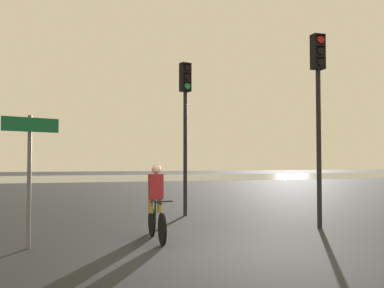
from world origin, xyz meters
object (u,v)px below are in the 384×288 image
(direction_sign_post, at_px, (30,161))
(traffic_light_near_right, at_px, (318,94))
(cyclist, at_px, (156,202))
(traffic_light_center, at_px, (185,110))

(direction_sign_post, bearing_deg, traffic_light_near_right, 163.16)
(traffic_light_near_right, height_order, direction_sign_post, traffic_light_near_right)
(direction_sign_post, xyz_separation_m, cyclist, (2.54, 0.15, -0.88))
(traffic_light_center, xyz_separation_m, traffic_light_near_right, (2.63, -3.31, 0.11))
(traffic_light_center, height_order, cyclist, traffic_light_center)
(direction_sign_post, distance_m, cyclist, 2.69)
(traffic_light_near_right, relative_size, cyclist, 2.89)
(cyclist, bearing_deg, traffic_light_near_right, -174.33)
(traffic_light_near_right, distance_m, direction_sign_post, 7.08)
(traffic_light_center, height_order, traffic_light_near_right, traffic_light_near_right)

